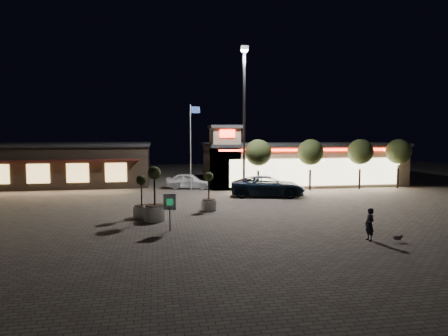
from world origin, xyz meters
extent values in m
plane|color=#625A4F|center=(0.00, 0.00, 0.00)|extent=(90.00, 90.00, 0.00)
cube|color=gray|center=(10.00, 16.00, 2.00)|extent=(20.00, 8.00, 4.00)
cube|color=#262628|center=(10.00, 16.00, 4.15)|extent=(20.40, 8.40, 0.30)
cube|color=#FFEFBF|center=(10.00, 11.95, 1.60)|extent=(17.00, 0.12, 2.60)
cube|color=#FF2914|center=(10.00, 11.92, 3.75)|extent=(19.00, 0.10, 0.18)
cube|color=gray|center=(1.30, 13.30, 2.90)|extent=(2.60, 2.60, 5.80)
cube|color=#262628|center=(1.30, 13.30, 5.95)|extent=(3.00, 3.00, 0.30)
cube|color=#FF2914|center=(1.30, 11.95, 5.30)|extent=(1.40, 0.10, 0.70)
cube|color=#382D23|center=(-14.00, 20.00, 2.00)|extent=(16.00, 10.00, 4.00)
cube|color=#262628|center=(-14.00, 20.00, 4.15)|extent=(16.40, 10.40, 0.30)
cube|color=#591E19|center=(-14.00, 14.60, 2.80)|extent=(14.40, 0.80, 0.15)
cube|color=#FFCC72|center=(-16.00, 14.95, 1.60)|extent=(2.00, 0.12, 1.80)
cube|color=#FFCC72|center=(-12.50, 14.95, 1.60)|extent=(2.00, 0.12, 1.80)
cube|color=#FFCC72|center=(-9.00, 14.95, 1.60)|extent=(2.00, 0.12, 1.80)
cylinder|color=gray|center=(2.00, 8.00, 6.00)|extent=(0.20, 0.20, 12.00)
cube|color=gray|center=(2.00, 8.00, 12.20)|extent=(0.60, 0.40, 0.35)
cube|color=white|center=(2.00, 8.00, 12.00)|extent=(0.45, 0.30, 0.08)
cylinder|color=white|center=(-2.00, 13.00, 4.00)|extent=(0.10, 0.10, 8.00)
cube|color=#26418D|center=(-1.55, 13.00, 7.50)|extent=(0.90, 0.04, 0.60)
cylinder|color=#332319|center=(4.00, 11.00, 0.96)|extent=(0.20, 0.20, 1.92)
sphere|color=#2D3819|center=(4.00, 11.00, 3.58)|extent=(2.42, 2.42, 2.42)
cylinder|color=#332319|center=(9.00, 11.00, 0.96)|extent=(0.20, 0.20, 1.92)
sphere|color=#2D3819|center=(9.00, 11.00, 3.58)|extent=(2.42, 2.42, 2.42)
cylinder|color=#332319|center=(14.00, 11.00, 0.96)|extent=(0.20, 0.20, 1.92)
sphere|color=#2D3819|center=(14.00, 11.00, 3.58)|extent=(2.42, 2.42, 2.42)
cylinder|color=#332319|center=(18.00, 11.00, 0.96)|extent=(0.20, 0.20, 1.92)
sphere|color=#2D3819|center=(18.00, 11.00, 3.58)|extent=(2.42, 2.42, 2.42)
imported|color=black|center=(4.12, 8.11, 0.87)|extent=(6.77, 4.37, 1.73)
imported|color=white|center=(-2.10, 14.00, 0.74)|extent=(4.66, 2.74, 1.49)
imported|color=black|center=(5.20, -6.31, 0.81)|extent=(0.43, 0.62, 1.63)
cube|color=#59514C|center=(6.40, -6.79, 0.22)|extent=(0.35, 0.16, 0.18)
sphere|color=#59514C|center=(6.60, -6.81, 0.29)|extent=(0.16, 0.16, 0.16)
cylinder|color=white|center=(-6.11, 1.13, 0.37)|extent=(1.10, 1.10, 0.73)
cylinder|color=black|center=(-6.11, 1.13, 0.75)|extent=(0.95, 0.95, 0.05)
cylinder|color=#332319|center=(-6.11, 1.13, 1.60)|extent=(0.09, 0.09, 1.64)
sphere|color=#2D3819|center=(-6.11, 1.13, 2.38)|extent=(0.64, 0.64, 0.64)
cylinder|color=white|center=(-5.30, 0.14, 0.45)|extent=(1.35, 1.35, 0.90)
cylinder|color=black|center=(-5.30, 0.14, 0.92)|extent=(1.17, 1.17, 0.07)
cylinder|color=#332319|center=(-5.30, 0.14, 1.97)|extent=(0.11, 0.11, 2.03)
sphere|color=#2D3819|center=(-5.30, 0.14, 2.93)|extent=(0.79, 0.79, 0.79)
cylinder|color=white|center=(-1.63, 2.83, 0.36)|extent=(1.08, 1.08, 0.72)
cylinder|color=black|center=(-1.63, 2.83, 0.74)|extent=(0.94, 0.94, 0.05)
cylinder|color=#332319|center=(-1.63, 2.83, 1.58)|extent=(0.09, 0.09, 1.62)
sphere|color=#2D3819|center=(-1.63, 2.83, 2.34)|extent=(0.63, 0.63, 0.63)
cylinder|color=gray|center=(-4.48, -2.64, 0.62)|extent=(0.08, 0.08, 1.23)
cube|color=white|center=(-4.48, -2.64, 1.59)|extent=(0.67, 0.15, 0.87)
cube|color=#178B47|center=(-4.48, -2.68, 1.59)|extent=(0.36, 0.07, 0.36)
camera|label=1|loc=(-5.16, -24.22, 5.28)|focal=32.00mm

